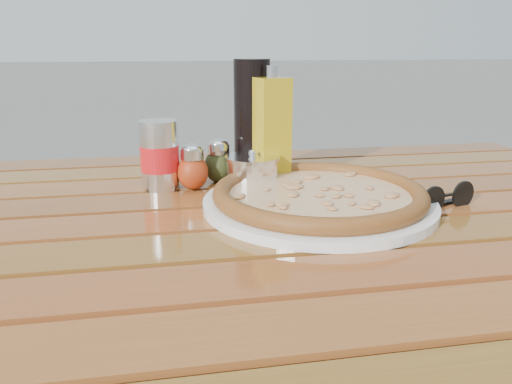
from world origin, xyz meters
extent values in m
cube|color=#38200C|center=(0.64, 0.39, 0.35)|extent=(0.06, 0.06, 0.70)
cube|color=#35210C|center=(0.00, 0.00, 0.70)|extent=(1.36, 0.86, 0.04)
cube|color=#5E2D10|center=(0.00, -0.30, 0.73)|extent=(1.40, 0.09, 0.03)
cube|color=#5D2910|center=(0.00, -0.20, 0.73)|extent=(1.40, 0.09, 0.03)
cube|color=#542F0E|center=(0.00, -0.10, 0.73)|extent=(1.40, 0.09, 0.03)
cube|color=#5E2B10|center=(0.00, 0.00, 0.73)|extent=(1.40, 0.09, 0.03)
cube|color=#53270E|center=(0.00, 0.10, 0.73)|extent=(1.40, 0.09, 0.03)
cube|color=#5C2C10|center=(0.00, 0.20, 0.73)|extent=(1.40, 0.09, 0.03)
cube|color=#57310F|center=(0.00, 0.30, 0.73)|extent=(1.40, 0.09, 0.03)
cube|color=#4F250E|center=(0.00, 0.41, 0.73)|extent=(1.40, 0.09, 0.03)
cylinder|color=white|center=(0.10, 0.02, 0.76)|extent=(0.38, 0.38, 0.01)
cylinder|color=beige|center=(0.10, 0.02, 0.77)|extent=(0.32, 0.32, 0.01)
torus|color=black|center=(0.10, 0.02, 0.77)|extent=(0.34, 0.34, 0.03)
ellipsoid|color=#AD3513|center=(-0.09, 0.16, 0.78)|extent=(0.06, 0.06, 0.06)
cylinder|color=silver|center=(-0.09, 0.16, 0.81)|extent=(0.05, 0.05, 0.02)
ellipsoid|color=silver|center=(-0.09, 0.16, 0.82)|extent=(0.04, 0.04, 0.02)
ellipsoid|color=#323916|center=(-0.04, 0.20, 0.78)|extent=(0.06, 0.06, 0.06)
cylinder|color=silver|center=(-0.04, 0.20, 0.81)|extent=(0.05, 0.05, 0.02)
ellipsoid|color=silver|center=(-0.04, 0.20, 0.82)|extent=(0.04, 0.04, 0.02)
cylinder|color=black|center=(0.03, 0.21, 0.86)|extent=(0.08, 0.08, 0.22)
cylinder|color=silver|center=(-0.14, 0.17, 0.81)|extent=(0.08, 0.08, 0.12)
cylinder|color=red|center=(-0.14, 0.17, 0.81)|extent=(0.08, 0.08, 0.04)
cube|color=#AF9112|center=(0.05, 0.17, 0.84)|extent=(0.07, 0.07, 0.19)
cylinder|color=silver|center=(0.05, 0.17, 0.95)|extent=(0.02, 0.02, 0.02)
cylinder|color=white|center=(0.02, 0.14, 0.78)|extent=(0.11, 0.11, 0.05)
cylinder|color=silver|center=(0.02, 0.14, 0.81)|extent=(0.11, 0.11, 0.01)
sphere|color=silver|center=(0.02, 0.14, 0.81)|extent=(0.02, 0.02, 0.01)
cylinder|color=black|center=(0.26, -0.03, 0.77)|extent=(0.04, 0.02, 0.04)
cylinder|color=black|center=(0.33, -0.01, 0.77)|extent=(0.04, 0.02, 0.04)
cube|color=black|center=(0.29, -0.02, 0.77)|extent=(0.02, 0.01, 0.00)
cube|color=black|center=(0.28, -0.01, 0.75)|extent=(0.09, 0.03, 0.00)
cube|color=black|center=(0.30, 0.00, 0.75)|extent=(0.09, 0.03, 0.00)
camera|label=1|loc=(-0.13, -0.69, 1.00)|focal=35.00mm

